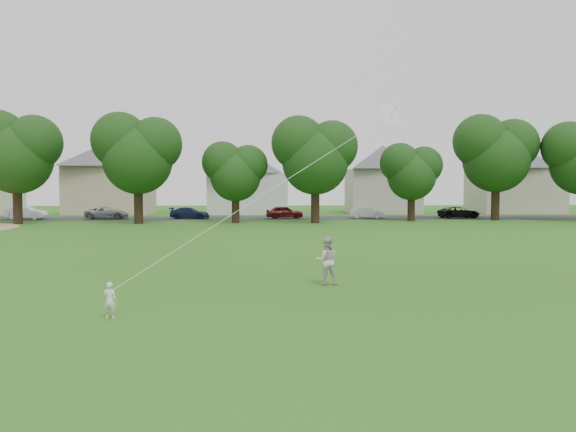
{
  "coord_description": "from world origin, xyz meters",
  "views": [
    {
      "loc": [
        1.61,
        -14.28,
        3.15
      ],
      "look_at": [
        2.37,
        2.0,
        2.3
      ],
      "focal_mm": 35.0,
      "sensor_mm": 36.0,
      "label": 1
    }
  ],
  "objects": [
    {
      "name": "ground",
      "position": [
        0.0,
        0.0,
        0.0
      ],
      "size": [
        160.0,
        160.0,
        0.0
      ],
      "primitive_type": "plane",
      "color": "#2A5B14",
      "rests_on": "ground"
    },
    {
      "name": "house_row",
      "position": [
        -0.51,
        52.0,
        4.91
      ],
      "size": [
        78.11,
        14.28,
        9.93
      ],
      "color": "silver",
      "rests_on": "ground"
    },
    {
      "name": "toddler",
      "position": [
        -2.03,
        -0.83,
        0.44
      ],
      "size": [
        0.35,
        0.26,
        0.89
      ],
      "primitive_type": "imported",
      "rotation": [
        0.0,
        0.0,
        3.0
      ],
      "color": "silver",
      "rests_on": "ground"
    },
    {
      "name": "kite",
      "position": [
        2.05,
        2.27,
        3.17
      ],
      "size": [
        4.56,
        3.48,
        11.41
      ],
      "color": "white",
      "rests_on": "ground"
    },
    {
      "name": "parked_cars",
      "position": [
        -5.01,
        41.0,
        0.61
      ],
      "size": [
        54.85,
        2.15,
        1.29
      ],
      "color": "black",
      "rests_on": "ground"
    },
    {
      "name": "tree_row",
      "position": [
        4.56,
        35.43,
        6.29
      ],
      "size": [
        83.9,
        9.51,
        10.49
      ],
      "color": "black",
      "rests_on": "ground"
    },
    {
      "name": "street",
      "position": [
        0.0,
        42.0,
        0.01
      ],
      "size": [
        90.0,
        7.0,
        0.01
      ],
      "primitive_type": "cube",
      "color": "#2D2D30",
      "rests_on": "ground"
    },
    {
      "name": "older_boy",
      "position": [
        3.69,
        3.57,
        0.77
      ],
      "size": [
        0.78,
        0.62,
        1.55
      ],
      "primitive_type": "imported",
      "rotation": [
        0.0,
        0.0,
        3.19
      ],
      "color": "beige",
      "rests_on": "ground"
    }
  ]
}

